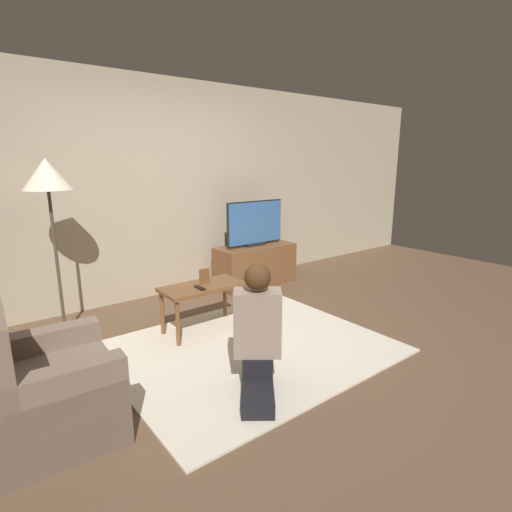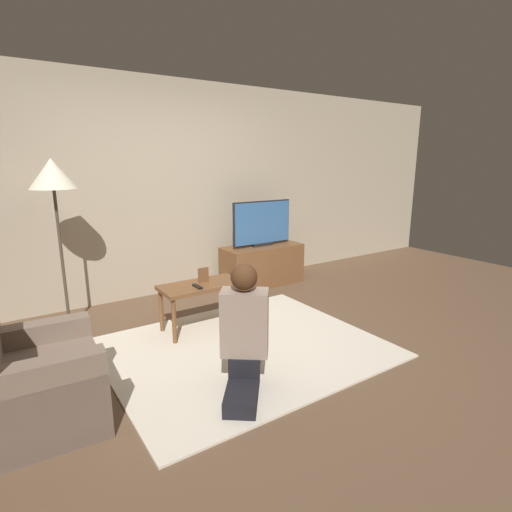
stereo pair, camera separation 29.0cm
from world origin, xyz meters
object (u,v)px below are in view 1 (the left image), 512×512
Objects in this scene: floor_lamp at (48,184)px; person_kneeling at (257,329)px; tv at (255,223)px; armchair at (47,392)px; coffee_table at (203,291)px.

person_kneeling is at bearing -65.08° from floor_lamp.
armchair is (-2.88, -1.66, -0.54)m from tv.
tv is at bearing 2.72° from floor_lamp.
floor_lamp is (-2.45, -0.12, 0.61)m from tv.
coffee_table is 1.71m from armchair.
floor_lamp reaches higher than person_kneeling.
coffee_table is at bearing -62.92° from person_kneeling.
floor_lamp is (-1.10, 0.80, 1.03)m from coffee_table.
person_kneeling is at bearing -102.48° from armchair.
floor_lamp reaches higher than armchair.
armchair is at bearing -105.59° from floor_lamp.
person_kneeling reaches higher than armchair.
person_kneeling is at bearing -127.47° from tv.
coffee_table is (-1.35, -0.91, -0.43)m from tv.
coffee_table is 0.92× the size of armchair.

